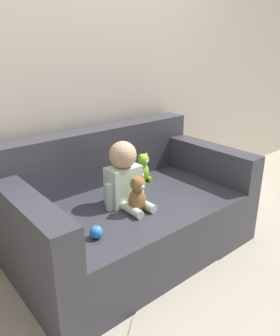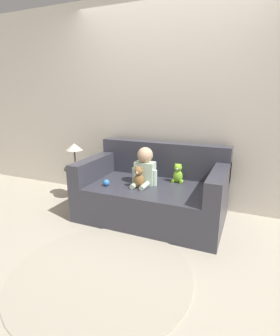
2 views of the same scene
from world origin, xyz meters
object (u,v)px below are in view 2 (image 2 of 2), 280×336
at_px(side_table, 75,158).
at_px(teddy_bear_brown, 139,178).
at_px(person_baby, 145,168).
at_px(couch, 153,192).
at_px(toy_ball, 106,183).
at_px(plush_toy_side, 178,174).

bearing_deg(side_table, teddy_bear_brown, -14.38).
height_order(person_baby, side_table, person_baby).
relative_size(person_baby, side_table, 0.54).
distance_m(person_baby, side_table, 1.07).
bearing_deg(teddy_bear_brown, couch, 67.31).
bearing_deg(person_baby, toy_ball, -148.37).
distance_m(plush_toy_side, side_table, 1.41).
height_order(couch, plush_toy_side, couch).
bearing_deg(toy_ball, couch, 33.88).
bearing_deg(couch, side_table, 177.63).
height_order(person_baby, toy_ball, person_baby).
distance_m(couch, teddy_bear_brown, 0.33).
relative_size(couch, side_table, 2.07).
height_order(person_baby, teddy_bear_brown, person_baby).
relative_size(person_baby, plush_toy_side, 1.89).
bearing_deg(side_table, person_baby, -6.69).
height_order(plush_toy_side, toy_ball, plush_toy_side).
bearing_deg(couch, plush_toy_side, 27.42).
bearing_deg(couch, person_baby, -137.41).
xyz_separation_m(couch, plush_toy_side, (0.25, 0.13, 0.22)).
relative_size(couch, person_baby, 3.82).
xyz_separation_m(teddy_bear_brown, toy_ball, (-0.37, -0.09, -0.08)).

